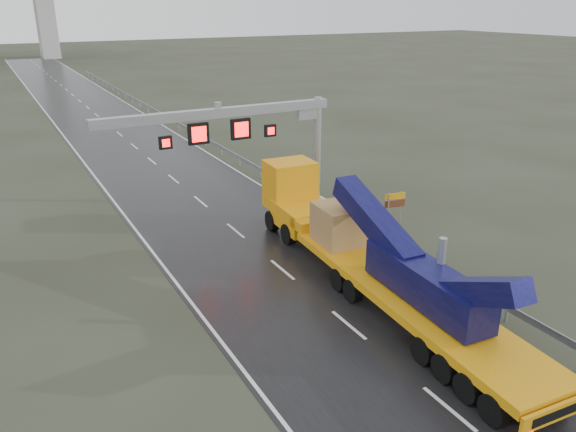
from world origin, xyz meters
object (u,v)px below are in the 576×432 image
sign_gantry (251,129)px  striped_barrier (314,186)px  exit_sign_pair (395,203)px  heavy_haul_truck (355,241)px

sign_gantry → striped_barrier: sign_gantry is taller
sign_gantry → exit_sign_pair: bearing=-43.3°
sign_gantry → heavy_haul_truck: bearing=-85.9°
sign_gantry → striped_barrier: size_ratio=14.08×
sign_gantry → exit_sign_pair: 9.83m
heavy_haul_truck → sign_gantry: bearing=97.7°
exit_sign_pair → heavy_haul_truck: bearing=-134.2°
exit_sign_pair → sign_gantry: bearing=147.1°
heavy_haul_truck → striped_barrier: heavy_haul_truck is taller
sign_gantry → striped_barrier: bearing=19.1°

